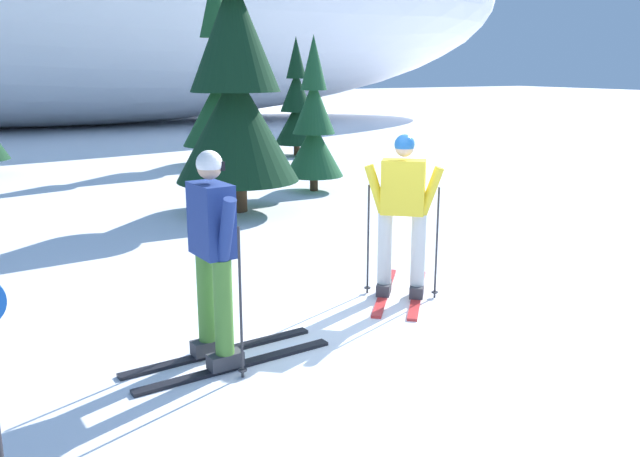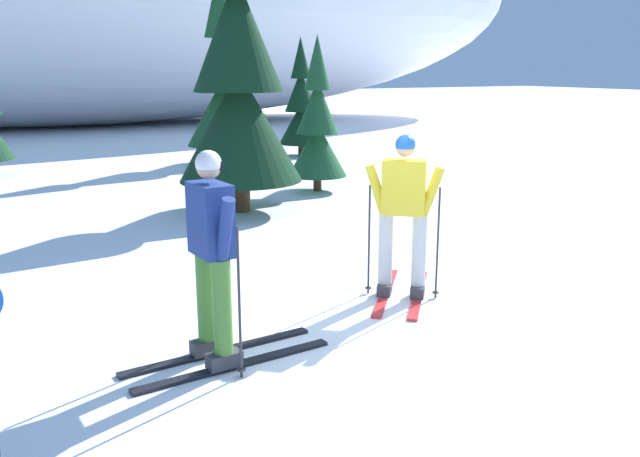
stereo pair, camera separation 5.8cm
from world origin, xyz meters
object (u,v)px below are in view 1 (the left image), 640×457
Objects in this scene: skier_navy_jacket at (214,256)px; pine_tree_center_right at (218,84)px; pine_tree_right at (314,127)px; pine_tree_far_right at (296,107)px; pine_tree_center at (235,78)px; skier_yellow_jacket at (403,213)px.

pine_tree_center_right is (3.97, 11.07, 1.04)m from skier_navy_jacket.
pine_tree_right is 5.41m from pine_tree_far_right.
pine_tree_center reaches higher than pine_tree_center_right.
pine_tree_center reaches higher than skier_navy_jacket.
pine_tree_center reaches higher than skier_yellow_jacket.
pine_tree_right is (0.36, -4.43, -0.72)m from pine_tree_center_right.
pine_tree_center reaches higher than pine_tree_far_right.
pine_tree_center is (0.05, 4.86, 1.29)m from skier_yellow_jacket.
skier_yellow_jacket is at bearing -109.00° from pine_tree_right.
pine_tree_center_right is 2.56m from pine_tree_far_right.
skier_yellow_jacket is 6.35m from pine_tree_right.
pine_tree_right is at bearing 71.00° from skier_yellow_jacket.
pine_tree_center is 1.66× the size of pine_tree_far_right.
skier_yellow_jacket is 0.54× the size of pine_tree_far_right.
pine_tree_far_right is (4.07, 6.13, -0.88)m from pine_tree_center.
pine_tree_far_right is (6.38, 11.64, 0.41)m from skier_navy_jacket.
skier_navy_jacket is 13.28m from pine_tree_far_right.
skier_navy_jacket is 1.03× the size of skier_yellow_jacket.
pine_tree_far_right is (2.05, 5.00, 0.08)m from pine_tree_right.
pine_tree_center_right is 4.50m from pine_tree_right.
pine_tree_far_right reaches higher than pine_tree_right.
skier_navy_jacket is 2.36m from skier_yellow_jacket.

